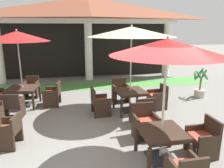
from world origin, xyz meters
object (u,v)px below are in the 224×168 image
Objects in this scene: patio_table_near_foreground at (130,93)px; patio_chair_mid_left_east at (203,138)px; patio_umbrella_near_foreground at (131,32)px; patio_chair_mid_right_east at (9,131)px; patio_table_far_back at (23,90)px; patio_chair_far_back_north at (32,87)px; patio_chair_mid_left_north at (145,123)px; patio_chair_far_back_south at (13,106)px; patio_chair_near_foreground_south at (142,112)px; potted_palm_right_edge at (200,88)px; patio_chair_near_foreground_west at (100,103)px; patio_umbrella_mid_left at (167,49)px; patio_chair_far_back_east at (53,94)px; patio_chair_near_foreground_north at (120,91)px; patio_table_mid_left at (162,134)px; patio_umbrella_far_back at (17,37)px; patio_chair_near_foreground_east at (158,97)px.

patio_table_near_foreground is 3.04m from patio_chair_mid_left_east.
patio_chair_mid_right_east is (-3.51, -1.65, -2.30)m from patio_umbrella_near_foreground.
patio_chair_far_back_north is (0.13, 1.06, -0.21)m from patio_table_far_back.
patio_umbrella_near_foreground reaches higher than patio_chair_mid_right_east.
patio_chair_mid_left_north reaches higher than patio_chair_far_back_south.
potted_palm_right_edge reaches higher than patio_chair_near_foreground_south.
patio_chair_near_foreground_west is 0.34× the size of patio_umbrella_mid_left.
patio_chair_far_back_south is 0.94× the size of patio_chair_far_back_east.
potted_palm_right_edge is at bearing -140.52° from patio_chair_mid_left_north.
patio_chair_near_foreground_north reaches higher than patio_chair_near_foreground_south.
patio_chair_far_back_east is (-2.55, 4.03, -2.01)m from patio_umbrella_mid_left.
patio_umbrella_near_foreground is at bearing 87.77° from patio_table_mid_left.
patio_table_mid_left is 0.33× the size of patio_umbrella_far_back.
patio_table_mid_left is at bearing -140.78° from patio_chair_far_back_east.
patio_chair_far_back_south reaches higher than patio_table_near_foreground.
potted_palm_right_edge reaches higher than patio_chair_far_back_north.
patio_chair_near_foreground_south is 3.80m from potted_palm_right_edge.
patio_chair_far_back_south is at bearing -173.96° from potted_palm_right_edge.
patio_chair_mid_left_east is (1.00, -3.96, -0.03)m from patio_chair_near_foreground_north.
patio_umbrella_mid_left reaches higher than patio_table_near_foreground.
patio_table_far_back is 0.91× the size of potted_palm_right_edge.
patio_chair_near_foreground_north reaches higher than patio_chair_mid_left_east.
patio_chair_near_foreground_north is 1.51m from patio_chair_near_foreground_east.
patio_umbrella_mid_left reaches higher than patio_chair_far_back_south.
patio_umbrella_mid_left is 3.21× the size of patio_chair_far_back_south.
patio_umbrella_near_foreground is 1.09× the size of patio_umbrella_mid_left.
patio_chair_near_foreground_east is at bearing -98.87° from patio_chair_far_back_east.
patio_table_near_foreground is 3.39m from patio_umbrella_mid_left.
patio_chair_near_foreground_west is at bearing -61.75° from patio_chair_mid_left_north.
patio_chair_far_back_north is at bearing 168.76° from potted_palm_right_edge.
patio_chair_mid_left_north is 4.42m from potted_palm_right_edge.
patio_chair_far_back_north is (-4.52, 5.22, 0.02)m from patio_chair_mid_left_east.
patio_umbrella_near_foreground is at bearing 3.91° from patio_chair_far_back_south.
patio_chair_near_foreground_north is at bearing 89.61° from patio_table_mid_left.
patio_chair_near_foreground_east is 0.32× the size of patio_umbrella_mid_left.
patio_chair_mid_left_north is 1.03× the size of patio_chair_far_back_north.
patio_chair_mid_left_north is (-0.03, -2.93, -0.01)m from patio_chair_near_foreground_north.
patio_table_far_back is (-3.62, 4.16, -1.81)m from patio_umbrella_mid_left.
patio_umbrella_mid_left is (-0.11, -2.89, 1.77)m from patio_table_near_foreground.
patio_table_mid_left is 1.11× the size of patio_chair_far_back_south.
patio_chair_near_foreground_east is (1.15, -0.98, -0.01)m from patio_chair_near_foreground_north.
patio_umbrella_near_foreground is 3.35× the size of patio_chair_near_foreground_south.
patio_chair_mid_left_east is (-0.15, -2.98, -0.01)m from patio_chair_near_foreground_east.
patio_chair_far_back_north is (0.13, 1.06, -2.11)m from patio_umbrella_far_back.
patio_chair_near_foreground_west is at bearing 35.25° from patio_chair_mid_left_east.
patio_chair_far_back_north is at bearing 132.77° from patio_chair_near_foreground_south.
potted_palm_right_edge is (2.23, 0.87, -0.00)m from patio_chair_near_foreground_east.
patio_chair_mid_left_north is at bearing 23.79° from patio_chair_near_foreground_west.
patio_chair_mid_right_east is 2.94m from patio_table_far_back.
patio_chair_near_foreground_south is at bearing 144.21° from patio_chair_far_back_north.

